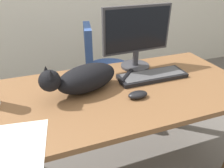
{
  "coord_description": "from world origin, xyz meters",
  "views": [
    {
      "loc": [
        -0.41,
        -0.97,
        1.33
      ],
      "look_at": [
        -0.07,
        -0.03,
        0.78
      ],
      "focal_mm": 33.64,
      "sensor_mm": 36.0,
      "label": 1
    }
  ],
  "objects_px": {
    "monitor": "(137,35)",
    "computer_mouse": "(138,95)",
    "cat": "(84,78)",
    "office_chair": "(104,78)",
    "keyboard": "(152,76)"
  },
  "relations": [
    {
      "from": "office_chair",
      "to": "keyboard",
      "type": "xyz_separation_m",
      "value": [
        0.1,
        -0.72,
        0.35
      ]
    },
    {
      "from": "office_chair",
      "to": "cat",
      "type": "height_order",
      "value": "cat"
    },
    {
      "from": "monitor",
      "to": "keyboard",
      "type": "bearing_deg",
      "value": -80.9
    },
    {
      "from": "monitor",
      "to": "computer_mouse",
      "type": "bearing_deg",
      "value": -113.46
    },
    {
      "from": "office_chair",
      "to": "cat",
      "type": "distance_m",
      "value": 0.91
    },
    {
      "from": "computer_mouse",
      "to": "cat",
      "type": "bearing_deg",
      "value": 146.79
    },
    {
      "from": "keyboard",
      "to": "monitor",
      "type": "bearing_deg",
      "value": 99.1
    },
    {
      "from": "office_chair",
      "to": "keyboard",
      "type": "bearing_deg",
      "value": -82.3
    },
    {
      "from": "cat",
      "to": "office_chair",
      "type": "bearing_deg",
      "value": 64.81
    },
    {
      "from": "office_chair",
      "to": "keyboard",
      "type": "relative_size",
      "value": 2.03
    },
    {
      "from": "office_chair",
      "to": "cat",
      "type": "relative_size",
      "value": 1.51
    },
    {
      "from": "cat",
      "to": "monitor",
      "type": "bearing_deg",
      "value": 26.03
    },
    {
      "from": "keyboard",
      "to": "computer_mouse",
      "type": "distance_m",
      "value": 0.26
    },
    {
      "from": "monitor",
      "to": "computer_mouse",
      "type": "relative_size",
      "value": 4.37
    },
    {
      "from": "office_chair",
      "to": "cat",
      "type": "bearing_deg",
      "value": -115.19
    }
  ]
}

